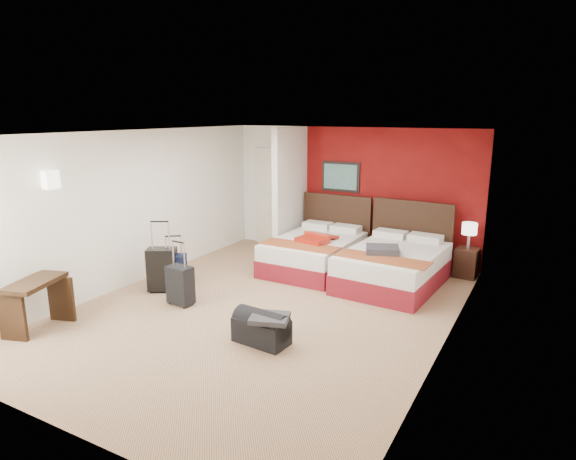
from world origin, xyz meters
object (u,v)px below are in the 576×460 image
Objects in this scene: nightstand at (467,263)px; table_lamp at (469,236)px; bed_left at (314,254)px; bed_right at (393,268)px; suitcase_black at (162,271)px; duffel_bag at (261,330)px; red_suitcase_open at (317,238)px; suitcase_charcoal at (180,287)px; desk at (38,305)px; suitcase_navy at (175,273)px.

table_lamp reaches higher than nightstand.
table_lamp is (2.48, 0.89, 0.44)m from bed_left.
nightstand is at bearing 50.25° from bed_right.
nightstand is at bearing 7.63° from suitcase_black.
red_suitcase_open is at bearing 107.56° from duffel_bag.
desk reaches higher than suitcase_charcoal.
duffel_bag is at bearing -67.57° from red_suitcase_open.
red_suitcase_open is 2.50m from suitcase_navy.
table_lamp is at bearing 0.00° from nightstand.
nightstand is 5.10m from suitcase_black.
red_suitcase_open is 2.62m from suitcase_charcoal.
bed_right is 3.52m from suitcase_navy.
bed_right is (1.50, -0.13, 0.01)m from bed_left.
desk is at bearing -152.89° from duffel_bag.
red_suitcase_open is at bearing -43.97° from bed_left.
red_suitcase_open is at bearing -157.31° from table_lamp.
table_lamp is (0.98, 1.03, 0.43)m from bed_right.
suitcase_navy is at bearing 57.06° from desk.
table_lamp is at bearing 7.63° from suitcase_black.
suitcase_charcoal is at bearing 169.65° from duffel_bag.
suitcase_charcoal is at bearing -133.04° from bed_right.
suitcase_black is 0.20m from suitcase_navy.
red_suitcase_open is at bearing 21.04° from suitcase_black.
suitcase_navy is at bearing 142.89° from suitcase_charcoal.
bed_left is 0.36m from red_suitcase_open.
nightstand is at bearing 29.40° from desk.
desk is (-1.03, -1.56, 0.06)m from suitcase_charcoal.
duffel_bag is at bearing -114.85° from table_lamp.
suitcase_navy is at bearing -143.85° from table_lamp.
desk reaches higher than duffel_bag.
red_suitcase_open is 2.58m from table_lamp.
suitcase_charcoal is (-3.47, -3.35, 0.02)m from nightstand.
suitcase_charcoal is 1.02× the size of suitcase_navy.
suitcase_navy reaches higher than duffel_bag.
duffel_bag is (1.69, -0.48, -0.11)m from suitcase_charcoal.
duffel_bag is (-1.77, -3.83, -0.56)m from table_lamp.
bed_left reaches higher than suitcase_charcoal.
bed_right is 2.75× the size of red_suitcase_open.
desk is at bearing -115.70° from bed_left.
desk is at bearing -128.28° from bed_right.
bed_right is 2.44× the size of desk.
duffel_bag is (-0.79, -2.80, -0.13)m from bed_right.
duffel_bag is at bearing -47.75° from suitcase_black.
bed_left is at bearing 72.92° from suitcase_charcoal.
nightstand is 4.91m from suitcase_navy.
suitcase_navy is 0.66× the size of desk.
bed_left is 2.69m from suitcase_black.
bed_right is 2.91m from duffel_bag.
bed_left is 2.63× the size of red_suitcase_open.
table_lamp reaches higher than desk.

